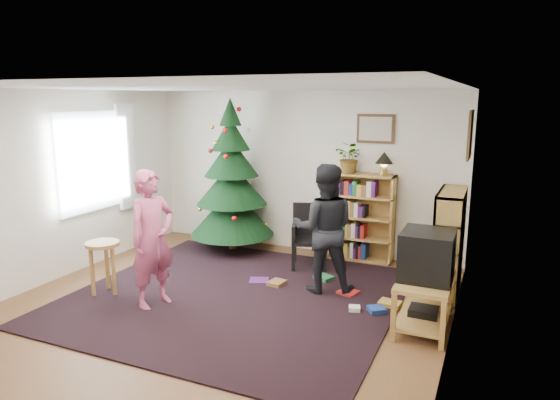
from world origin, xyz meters
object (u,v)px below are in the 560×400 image
at_px(person_by_chair, 324,229).
at_px(stool, 103,254).
at_px(crt_tv, 427,255).
at_px(armchair, 312,233).
at_px(potted_plant, 350,158).
at_px(table_lamp, 384,159).
at_px(tv_stand, 425,298).
at_px(bookshelf_back, 362,216).
at_px(bookshelf_right, 449,242).
at_px(picture_right, 470,135).
at_px(christmas_tree, 232,188).
at_px(person_standing, 152,239).
at_px(picture_back, 376,129).

bearing_deg(person_by_chair, stool, 7.94).
relative_size(crt_tv, armchair, 0.64).
bearing_deg(person_by_chair, armchair, -79.24).
xyz_separation_m(potted_plant, table_lamp, (0.50, -0.00, -0.00)).
height_order(tv_stand, potted_plant, potted_plant).
bearing_deg(armchair, potted_plant, 36.96).
relative_size(bookshelf_back, armchair, 1.44).
height_order(person_by_chair, table_lamp, table_lamp).
bearing_deg(tv_stand, bookshelf_right, 83.58).
distance_m(potted_plant, table_lamp, 0.50).
distance_m(person_by_chair, potted_plant, 1.59).
xyz_separation_m(picture_right, armchair, (-2.03, 0.02, -1.47)).
height_order(christmas_tree, person_by_chair, christmas_tree).
height_order(stool, potted_plant, potted_plant).
distance_m(stool, potted_plant, 3.65).
relative_size(picture_right, person_standing, 0.37).
xyz_separation_m(bookshelf_right, crt_tv, (-0.12, -1.07, 0.14)).
bearing_deg(christmas_tree, picture_back, 12.59).
height_order(bookshelf_back, person_standing, person_standing).
height_order(person_standing, person_by_chair, person_by_chair).
height_order(armchair, table_lamp, table_lamp).
xyz_separation_m(bookshelf_back, potted_plant, (-0.20, 0.00, 0.87)).
height_order(crt_tv, armchair, crt_tv).
distance_m(crt_tv, table_lamp, 2.27).
relative_size(bookshelf_right, armchair, 1.44).
height_order(christmas_tree, bookshelf_right, christmas_tree).
relative_size(bookshelf_right, crt_tv, 2.27).
height_order(picture_right, bookshelf_back, picture_right).
bearing_deg(bookshelf_right, picture_right, -24.59).
bearing_deg(potted_plant, stool, -131.71).
relative_size(christmas_tree, bookshelf_right, 1.84).
relative_size(christmas_tree, potted_plant, 5.22).
distance_m(christmas_tree, crt_tv, 3.58).
xyz_separation_m(christmas_tree, potted_plant, (1.80, 0.34, 0.53)).
bearing_deg(armchair, crt_tv, -57.70).
xyz_separation_m(christmas_tree, armchair, (1.43, -0.23, -0.52)).
bearing_deg(bookshelf_back, christmas_tree, -170.34).
height_order(bookshelf_back, armchair, bookshelf_back).
xyz_separation_m(crt_tv, table_lamp, (-0.90, 1.95, 0.73)).
height_order(crt_tv, stool, crt_tv).
relative_size(picture_back, table_lamp, 1.63).
relative_size(armchair, stool, 1.34).
distance_m(picture_right, stool, 4.69).
bearing_deg(christmas_tree, bookshelf_right, -9.31).
bearing_deg(tv_stand, picture_right, 79.39).
height_order(crt_tv, table_lamp, table_lamp).
distance_m(bookshelf_right, person_by_chair, 1.52).
height_order(bookshelf_back, potted_plant, potted_plant).
bearing_deg(bookshelf_back, table_lamp, -0.00).
height_order(crt_tv, potted_plant, potted_plant).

